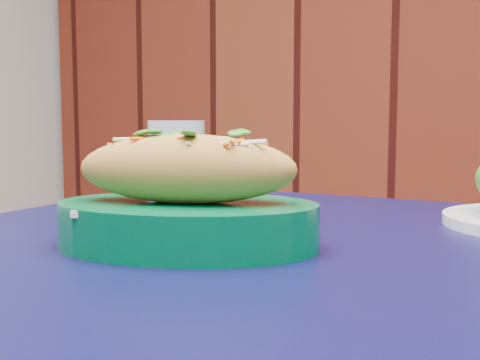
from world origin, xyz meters
The scene contains 3 objects.
cafe_table centered at (-0.47, 1.14, 0.66)m, with size 0.82×0.82×0.75m.
banh_mi_basket centered at (-0.55, 1.12, 0.79)m, with size 0.28×0.23×0.11m.
water_glass centered at (-0.68, 1.29, 0.81)m, with size 0.07×0.07×0.12m, color silver.
Camera 1 is at (-0.26, 0.65, 0.87)m, focal length 45.00 mm.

